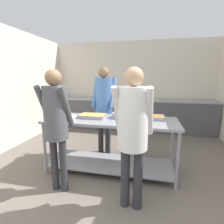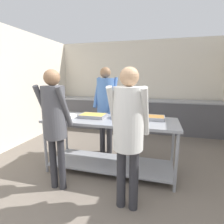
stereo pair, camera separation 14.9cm
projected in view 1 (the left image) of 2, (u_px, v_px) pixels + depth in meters
The scene contains 12 objects.
wall_rear at pixel (131, 85), 5.48m from camera, with size 4.96×0.06×2.65m.
wall_left at pixel (11, 89), 3.89m from camera, with size 0.06×4.49×2.65m.
back_counter at pixel (129, 114), 5.29m from camera, with size 4.80×0.65×0.93m.
serving_counter at pixel (111, 136), 2.90m from camera, with size 2.14×0.78×0.90m.
plate_stack at pixel (68, 117), 2.93m from camera, with size 0.28×0.28×0.05m.
serving_tray_roast at pixel (93, 116), 2.96m from camera, with size 0.43×0.32×0.05m.
sauce_pan at pixel (120, 115), 2.93m from camera, with size 0.41×0.27×0.09m.
serving_tray_vegetables at pixel (149, 117), 2.87m from camera, with size 0.48×0.29×0.05m.
guest_serving_left at pixel (133, 125), 1.97m from camera, with size 0.46×0.35×1.68m.
guest_serving_right at pixel (56, 118), 2.29m from camera, with size 0.40×0.33×1.67m.
cook_behind_counter at pixel (104, 101), 3.50m from camera, with size 0.46×0.36×1.77m.
water_bottle at pixel (117, 95), 5.24m from camera, with size 0.07×0.07×0.24m.
Camera 1 is at (0.57, -1.17, 1.57)m, focal length 28.00 mm.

